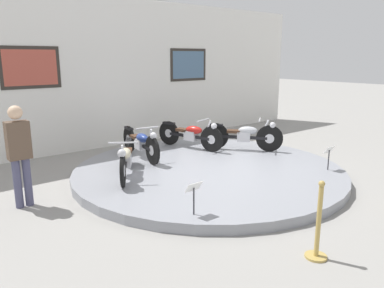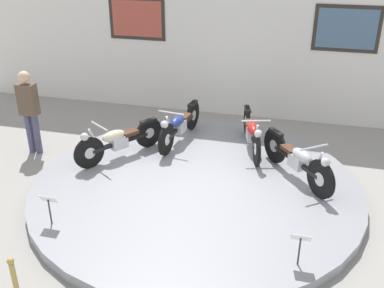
{
  "view_description": "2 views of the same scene",
  "coord_description": "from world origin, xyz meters",
  "px_view_note": "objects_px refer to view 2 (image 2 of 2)",
  "views": [
    {
      "loc": [
        -5.11,
        -5.77,
        2.49
      ],
      "look_at": [
        -0.12,
        0.42,
        0.62
      ],
      "focal_mm": 35.0,
      "sensor_mm": 36.0,
      "label": 1
    },
    {
      "loc": [
        1.62,
        -6.57,
        4.18
      ],
      "look_at": [
        -0.09,
        0.06,
        0.88
      ],
      "focal_mm": 42.0,
      "sensor_mm": 36.0,
      "label": 2
    }
  ],
  "objects_px": {
    "motorcycle_cream": "(118,140)",
    "info_placard_front_centre": "(300,242)",
    "motorcycle_red": "(252,132)",
    "motorcycle_silver": "(298,159)",
    "info_placard_front_left": "(49,203)",
    "visitor_standing": "(29,108)",
    "motorcycle_blue": "(179,124)"
  },
  "relations": [
    {
      "from": "motorcycle_blue",
      "to": "info_placard_front_centre",
      "type": "distance_m",
      "value": 4.13
    },
    {
      "from": "motorcycle_blue",
      "to": "info_placard_front_centre",
      "type": "bearing_deg",
      "value": -51.94
    },
    {
      "from": "info_placard_front_left",
      "to": "visitor_standing",
      "type": "xyz_separation_m",
      "value": [
        -1.77,
        2.38,
        0.44
      ]
    },
    {
      "from": "motorcycle_silver",
      "to": "motorcycle_cream",
      "type": "bearing_deg",
      "value": -179.92
    },
    {
      "from": "motorcycle_red",
      "to": "motorcycle_silver",
      "type": "height_order",
      "value": "motorcycle_silver"
    },
    {
      "from": "motorcycle_silver",
      "to": "visitor_standing",
      "type": "relative_size",
      "value": 0.94
    },
    {
      "from": "info_placard_front_left",
      "to": "info_placard_front_centre",
      "type": "xyz_separation_m",
      "value": [
        3.62,
        0.0,
        0.0
      ]
    },
    {
      "from": "motorcycle_red",
      "to": "info_placard_front_centre",
      "type": "height_order",
      "value": "motorcycle_red"
    },
    {
      "from": "motorcycle_blue",
      "to": "info_placard_front_left",
      "type": "relative_size",
      "value": 3.86
    },
    {
      "from": "motorcycle_blue",
      "to": "info_placard_front_left",
      "type": "distance_m",
      "value": 3.43
    },
    {
      "from": "visitor_standing",
      "to": "motorcycle_silver",
      "type": "bearing_deg",
      "value": -1.03
    },
    {
      "from": "motorcycle_silver",
      "to": "info_placard_front_centre",
      "type": "xyz_separation_m",
      "value": [
        0.13,
        -2.28,
        -0.03
      ]
    },
    {
      "from": "motorcycle_cream",
      "to": "motorcycle_silver",
      "type": "bearing_deg",
      "value": 0.08
    },
    {
      "from": "visitor_standing",
      "to": "motorcycle_blue",
      "type": "bearing_deg",
      "value": 17.17
    },
    {
      "from": "motorcycle_cream",
      "to": "info_placard_front_centre",
      "type": "height_order",
      "value": "motorcycle_cream"
    },
    {
      "from": "motorcycle_red",
      "to": "motorcycle_silver",
      "type": "bearing_deg",
      "value": -46.36
    },
    {
      "from": "motorcycle_blue",
      "to": "motorcycle_red",
      "type": "distance_m",
      "value": 1.49
    },
    {
      "from": "motorcycle_blue",
      "to": "info_placard_front_left",
      "type": "xyz_separation_m",
      "value": [
        -1.07,
        -3.26,
        -0.02
      ]
    },
    {
      "from": "motorcycle_blue",
      "to": "info_placard_front_centre",
      "type": "xyz_separation_m",
      "value": [
        2.55,
        -3.26,
        -0.02
      ]
    },
    {
      "from": "motorcycle_cream",
      "to": "visitor_standing",
      "type": "bearing_deg",
      "value": 177.03
    },
    {
      "from": "info_placard_front_left",
      "to": "motorcycle_silver",
      "type": "bearing_deg",
      "value": 33.28
    },
    {
      "from": "info_placard_front_centre",
      "to": "visitor_standing",
      "type": "xyz_separation_m",
      "value": [
        -5.39,
        2.38,
        0.44
      ]
    },
    {
      "from": "motorcycle_cream",
      "to": "info_placard_front_centre",
      "type": "xyz_separation_m",
      "value": [
        3.48,
        -2.28,
        -0.0
      ]
    },
    {
      "from": "motorcycle_cream",
      "to": "info_placard_front_left",
      "type": "xyz_separation_m",
      "value": [
        -0.14,
        -2.28,
        -0.0
      ]
    },
    {
      "from": "visitor_standing",
      "to": "info_placard_front_centre",
      "type": "bearing_deg",
      "value": -23.83
    },
    {
      "from": "info_placard_front_centre",
      "to": "visitor_standing",
      "type": "distance_m",
      "value": 5.9
    },
    {
      "from": "info_placard_front_left",
      "to": "visitor_standing",
      "type": "bearing_deg",
      "value": 126.65
    },
    {
      "from": "motorcycle_silver",
      "to": "info_placard_front_left",
      "type": "distance_m",
      "value": 4.16
    },
    {
      "from": "motorcycle_cream",
      "to": "info_placard_front_left",
      "type": "height_order",
      "value": "motorcycle_cream"
    },
    {
      "from": "motorcycle_cream",
      "to": "motorcycle_red",
      "type": "xyz_separation_m",
      "value": [
        2.42,
        0.98,
        0.01
      ]
    },
    {
      "from": "motorcycle_red",
      "to": "info_placard_front_centre",
      "type": "relative_size",
      "value": 3.76
    },
    {
      "from": "info_placard_front_left",
      "to": "motorcycle_cream",
      "type": "bearing_deg",
      "value": 86.61
    }
  ]
}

